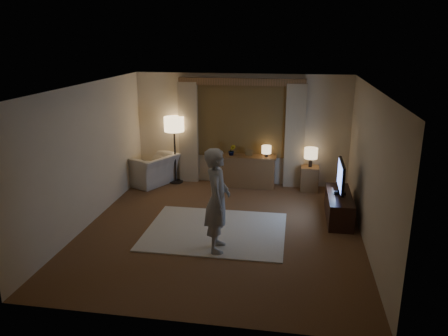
% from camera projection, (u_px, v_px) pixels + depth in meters
% --- Properties ---
extents(room, '(5.04, 5.54, 2.64)m').
position_uv_depth(room, '(226.00, 152.00, 8.10)').
color(room, brown).
rests_on(room, ground).
extents(rug, '(2.50, 2.00, 0.02)m').
position_uv_depth(rug, '(216.00, 231.00, 7.93)').
color(rug, beige).
rests_on(rug, floor).
extents(sideboard, '(1.20, 0.40, 0.70)m').
position_uv_depth(sideboard, '(249.00, 172.00, 10.24)').
color(sideboard, brown).
rests_on(sideboard, floor).
extents(picture_frame, '(0.16, 0.02, 0.20)m').
position_uv_depth(picture_frame, '(249.00, 153.00, 10.11)').
color(picture_frame, brown).
rests_on(picture_frame, sideboard).
extents(plant, '(0.17, 0.13, 0.30)m').
position_uv_depth(plant, '(232.00, 151.00, 10.15)').
color(plant, '#999999').
rests_on(plant, sideboard).
extents(table_lamp_sideboard, '(0.22, 0.22, 0.30)m').
position_uv_depth(table_lamp_sideboard, '(266.00, 150.00, 10.02)').
color(table_lamp_sideboard, black).
rests_on(table_lamp_sideboard, sideboard).
extents(floor_lamp, '(0.47, 0.47, 1.60)m').
position_uv_depth(floor_lamp, '(174.00, 128.00, 10.23)').
color(floor_lamp, black).
rests_on(floor_lamp, floor).
extents(armchair, '(1.36, 1.42, 0.72)m').
position_uv_depth(armchair, '(151.00, 169.00, 10.42)').
color(armchair, beige).
rests_on(armchair, floor).
extents(side_table, '(0.40, 0.40, 0.56)m').
position_uv_depth(side_table, '(309.00, 178.00, 9.99)').
color(side_table, brown).
rests_on(side_table, floor).
extents(table_lamp_side, '(0.30, 0.30, 0.44)m').
position_uv_depth(table_lamp_side, '(311.00, 154.00, 9.82)').
color(table_lamp_side, black).
rests_on(table_lamp_side, side_table).
extents(tv_stand, '(0.45, 1.40, 0.50)m').
position_uv_depth(tv_stand, '(339.00, 206.00, 8.43)').
color(tv_stand, black).
rests_on(tv_stand, floor).
extents(tv, '(0.22, 0.89, 0.64)m').
position_uv_depth(tv, '(341.00, 177.00, 8.25)').
color(tv, black).
rests_on(tv, tv_stand).
extents(person, '(0.47, 0.67, 1.72)m').
position_uv_depth(person, '(217.00, 200.00, 6.99)').
color(person, gray).
rests_on(person, rug).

